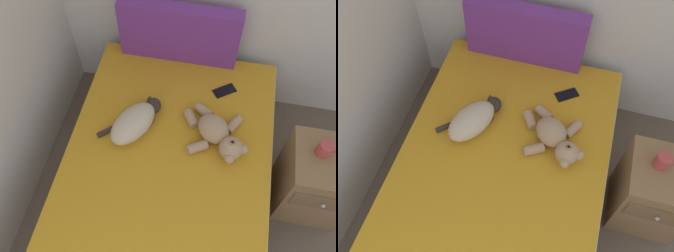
% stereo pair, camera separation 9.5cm
% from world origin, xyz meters
% --- Properties ---
extents(bed, '(1.27, 1.93, 0.52)m').
position_xyz_m(bed, '(0.93, 2.58, 0.26)').
color(bed, olive).
rests_on(bed, ground_plane).
extents(patterned_cushion, '(0.80, 0.11, 0.43)m').
position_xyz_m(patterned_cushion, '(0.85, 3.47, 0.73)').
color(patterned_cushion, '#72338C').
rests_on(patterned_cushion, bed).
extents(cat, '(0.38, 0.41, 0.15)m').
position_xyz_m(cat, '(0.70, 2.83, 0.59)').
color(cat, '#C6B293').
rests_on(cat, bed).
extents(teddy_bear, '(0.42, 0.41, 0.15)m').
position_xyz_m(teddy_bear, '(1.21, 2.84, 0.58)').
color(teddy_bear, tan).
rests_on(teddy_bear, bed).
extents(cell_phone, '(0.16, 0.14, 0.01)m').
position_xyz_m(cell_phone, '(1.21, 3.22, 0.53)').
color(cell_phone, black).
rests_on(cell_phone, bed).
extents(nightstand, '(0.42, 0.42, 0.61)m').
position_xyz_m(nightstand, '(1.86, 2.79, 0.30)').
color(nightstand, olive).
rests_on(nightstand, ground_plane).
extents(mug, '(0.12, 0.08, 0.09)m').
position_xyz_m(mug, '(1.80, 2.82, 0.65)').
color(mug, '#B23F3F').
rests_on(mug, nightstand).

